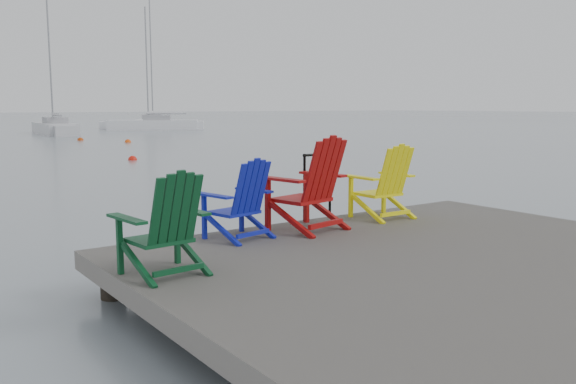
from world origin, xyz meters
TOP-DOWN VIEW (x-y plane):
  - ground at (0.00, 0.00)m, footprint 400.00×400.00m
  - dock at (0.00, 0.00)m, footprint 6.00×5.00m
  - handrail at (0.25, 2.45)m, footprint 0.48×0.04m
  - chair_green at (-2.59, 1.05)m, footprint 0.81×0.76m
  - chair_blue at (-1.24, 1.98)m, footprint 0.83×0.79m
  - chair_red at (-0.29, 1.90)m, footprint 1.03×0.98m
  - chair_yellow at (1.03, 1.97)m, footprint 0.80×0.74m
  - sailboat_near at (7.05, 42.00)m, footprint 2.63×7.86m
  - sailboat_mid at (18.91, 52.16)m, footprint 6.56×9.75m
  - sailboat_far at (16.51, 46.34)m, footprint 7.67×5.44m
  - buoy_a at (3.67, 18.10)m, footprint 0.34×0.34m
  - buoy_c at (6.07, 32.59)m, footprint 0.35×0.35m
  - buoy_d at (7.65, 29.08)m, footprint 0.36×0.36m

SIDE VIEW (x-z plane):
  - ground at x=0.00m, z-range 0.00..0.00m
  - buoy_a at x=3.67m, z-range -0.17..0.17m
  - buoy_c at x=6.07m, z-range -0.18..0.18m
  - buoy_d at x=7.65m, z-range -0.18..0.18m
  - dock at x=0.00m, z-range -0.35..1.05m
  - sailboat_mid at x=18.91m, z-range -6.22..6.93m
  - sailboat_near at x=7.05m, z-range -5.02..5.73m
  - sailboat_far at x=16.51m, z-range -4.98..5.69m
  - chair_blue at x=-1.24m, z-range 0.50..1.43m
  - chair_green at x=-2.59m, z-range 0.50..1.46m
  - chair_yellow at x=1.03m, z-range 0.50..1.51m
  - handrail at x=0.25m, z-range 0.59..1.49m
  - chair_red at x=-0.29m, z-range 0.50..1.65m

